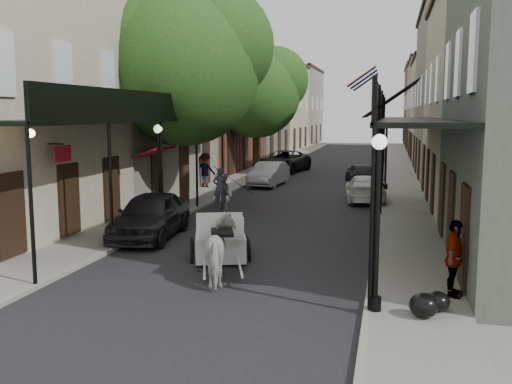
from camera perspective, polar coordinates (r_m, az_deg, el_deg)
The scene contains 24 objects.
ground at distance 15.11m, azimuth -3.94°, elevation -8.46°, with size 140.00×140.00×0.00m, color gray.
road at distance 34.38m, azimuth 5.95°, elevation 0.75°, with size 8.00×90.00×0.01m, color black.
sidewalk_left at distance 35.35m, azimuth -2.11°, elevation 1.07°, with size 2.20×90.00×0.12m, color gray.
sidewalk_right at distance 34.11m, azimuth 14.31°, elevation 0.58°, with size 2.20×90.00×0.12m, color gray.
building_row_left at distance 45.72m, azimuth -3.19°, elevation 9.12°, with size 5.00×80.00×10.50m, color #BDB397.
building_row_right at distance 44.06m, azimuth 19.07°, elevation 8.75°, with size 5.00×80.00×10.50m, color gray.
gallery_left at distance 22.73m, azimuth -10.44°, elevation 7.26°, with size 2.20×18.05×4.88m.
gallery_right at distance 20.83m, azimuth 14.68°, elevation 7.09°, with size 2.20×18.05×4.88m.
tree_near at distance 25.58m, azimuth -6.39°, elevation 12.86°, with size 7.31×6.80×9.63m.
tree_far at distance 39.01m, azimuth 0.58°, elevation 10.21°, with size 6.45×6.00×8.61m.
lamppost_right_near at distance 12.05m, azimuth 12.01°, elevation -2.80°, with size 0.32×0.32×3.71m.
lamppost_left at distance 21.67m, azimuth -9.68°, elevation 1.95°, with size 0.32×0.32×3.71m.
lamppost_right_far at distance 31.92m, azimuth 12.87°, elevation 3.73°, with size 0.32×0.32×3.71m.
horse at distance 14.46m, azimuth -3.39°, elevation -5.79°, with size 0.90×1.97×1.66m, color beige.
carriage at distance 16.95m, azimuth -3.65°, elevation -2.90°, with size 2.21×2.76×2.78m.
pedestrian_walking at distance 22.29m, azimuth -3.34°, elevation -0.49°, with size 0.98×0.76×2.01m, color #A4A49B.
pedestrian_sidewalk_left at distance 32.22m, azimuth -5.11°, elevation 2.21°, with size 1.24×0.71×1.92m, color gray.
pedestrian_sidewalk_right at distance 13.67m, azimuth 19.21°, elevation -6.29°, with size 1.03×0.43×1.76m, color gray.
car_left_near at distance 19.82m, azimuth -10.51°, elevation -2.29°, with size 1.87×4.64×1.58m, color black.
car_left_mid at distance 33.55m, azimuth 1.29°, elevation 1.81°, with size 1.48×4.26×1.40m, color #A2A3A8.
car_left_far at distance 41.57m, azimuth 2.85°, elevation 3.09°, with size 2.60×5.63×1.57m, color black.
car_right_near at distance 28.10m, azimuth 10.85°, elevation 0.36°, with size 1.80×4.42×1.28m, color silver.
car_right_far at distance 35.30m, azimuth 10.41°, elevation 1.89°, with size 1.52×3.78×1.29m, color black.
trash_bags at distance 12.47m, azimuth 16.93°, elevation -10.65°, with size 0.86×1.01×0.51m.
Camera 1 is at (4.32, -13.84, 4.24)m, focal length 40.00 mm.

